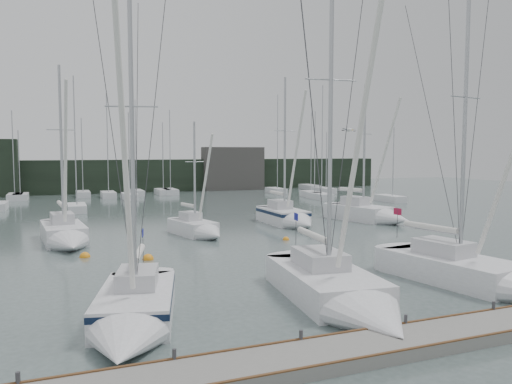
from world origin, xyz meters
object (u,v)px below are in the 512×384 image
sailboat_mid_c (200,230)px  sailboat_mid_d (290,218)px  buoy_c (85,257)px  sailboat_mid_b (66,237)px  buoy_a (148,259)px  sailboat_near_left (132,317)px  sailboat_near_center (346,298)px  buoy_b (286,240)px  sailboat_near_right (489,278)px  sailboat_mid_e (373,215)px

sailboat_mid_c → sailboat_mid_d: 8.96m
buoy_c → sailboat_mid_b: bearing=102.4°
sailboat_mid_c → buoy_a: sailboat_mid_c is taller
sailboat_near_left → sailboat_near_center: sailboat_near_center is taller
buoy_b → buoy_c: 13.62m
sailboat_near_center → buoy_a: sailboat_near_center is taller
sailboat_near_right → sailboat_mid_c: sailboat_near_right is taller
buoy_b → buoy_c: bearing=-176.4°
buoy_a → sailboat_mid_b: bearing=124.1°
sailboat_mid_d → buoy_b: 7.00m
sailboat_mid_c → buoy_c: bearing=-165.4°
sailboat_near_center → buoy_b: size_ratio=33.51×
sailboat_near_right → sailboat_mid_b: sailboat_near_right is taller
sailboat_near_right → sailboat_mid_e: bearing=58.4°
sailboat_near_center → buoy_c: bearing=128.3°
sailboat_near_left → sailboat_mid_d: (15.97, 20.68, 0.09)m
sailboat_mid_c → sailboat_mid_e: size_ratio=0.70×
sailboat_mid_c → sailboat_mid_e: 16.54m
sailboat_near_center → sailboat_mid_b: size_ratio=1.22×
sailboat_near_right → sailboat_mid_d: 21.35m
sailboat_near_center → buoy_a: bearing=120.7°
sailboat_mid_e → buoy_b: (-11.13, -5.38, -0.64)m
sailboat_near_center → buoy_a: size_ratio=23.94×
sailboat_near_left → sailboat_mid_c: (7.41, 18.03, -0.05)m
sailboat_near_left → buoy_b: 19.30m
sailboat_near_left → sailboat_near_right: sailboat_near_right is taller
sailboat_near_center → sailboat_mid_e: (15.78, 20.72, 0.07)m
sailboat_near_left → sailboat_mid_b: sailboat_near_left is taller
sailboat_near_center → sailboat_mid_e: sailboat_near_center is taller
sailboat_near_center → buoy_b: sailboat_near_center is taller
sailboat_mid_d → buoy_b: bearing=-118.4°
sailboat_mid_e → buoy_a: bearing=-174.3°
sailboat_near_left → buoy_c: sailboat_near_left is taller
sailboat_mid_c → sailboat_near_left: bearing=-125.6°
sailboat_near_left → sailboat_near_right: size_ratio=0.89×
sailboat_near_center → buoy_c: (-8.95, 14.48, -0.57)m
sailboat_mid_b → buoy_a: size_ratio=19.69×
sailboat_mid_d → sailboat_near_right: bearing=-91.4°
sailboat_mid_c → sailboat_mid_e: sailboat_mid_e is taller
sailboat_near_left → sailboat_near_right: bearing=11.7°
sailboat_near_center → buoy_b: 16.04m
sailboat_mid_d → buoy_c: bearing=-158.0°
sailboat_mid_b → buoy_c: bearing=-83.0°
sailboat_mid_d → sailboat_mid_e: sailboat_mid_d is taller
sailboat_mid_d → sailboat_mid_c: bearing=-163.4°
sailboat_near_left → buoy_c: (-0.88, 13.65, -0.55)m
sailboat_near_center → sailboat_mid_c: 18.87m
sailboat_mid_d → sailboat_mid_e: size_ratio=1.03×
sailboat_near_left → buoy_a: size_ratio=20.31×
sailboat_near_left → sailboat_mid_e: (23.85, 19.89, 0.09)m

